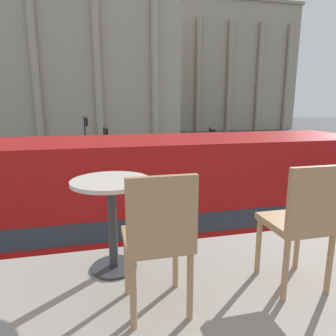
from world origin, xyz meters
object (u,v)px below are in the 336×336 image
(cafe_chair_1, at_px, (302,220))
(pedestrian_olive, at_px, (40,153))
(plaza_building_left, at_px, (45,64))
(traffic_light_near, at_px, (211,153))
(cafe_dining_table, at_px, (112,204))
(pedestrian_red, at_px, (88,194))
(cafe_chair_0, at_px, (158,236))
(traffic_light_far, at_px, (86,133))
(double_decker_bus, at_px, (147,212))
(pedestrian_grey, at_px, (101,183))
(traffic_light_mid, at_px, (106,144))
(plaza_building_right, at_px, (228,71))

(cafe_chair_1, distance_m, pedestrian_olive, 26.25)
(plaza_building_left, height_order, traffic_light_near, plaza_building_left)
(cafe_dining_table, bearing_deg, pedestrian_red, 93.15)
(cafe_chair_0, xyz_separation_m, traffic_light_far, (-1.20, 24.53, -1.60))
(cafe_chair_1, relative_size, traffic_light_far, 0.23)
(double_decker_bus, relative_size, traffic_light_far, 2.80)
(pedestrian_grey, bearing_deg, cafe_chair_1, 140.05)
(traffic_light_near, bearing_deg, cafe_chair_1, -108.94)
(traffic_light_near, height_order, pedestrian_olive, traffic_light_near)
(double_decker_bus, xyz_separation_m, cafe_chair_1, (0.21, -5.34, 1.86))
(plaza_building_left, xyz_separation_m, traffic_light_near, (12.14, -31.78, -7.92))
(double_decker_bus, relative_size, cafe_chair_0, 12.20)
(cafe_dining_table, distance_m, pedestrian_olive, 25.44)
(cafe_chair_1, height_order, traffic_light_mid, cafe_chair_1)
(cafe_chair_0, relative_size, traffic_light_near, 0.24)
(double_decker_bus, relative_size, pedestrian_red, 6.39)
(cafe_chair_0, xyz_separation_m, pedestrian_red, (-0.86, 11.75, -3.18))
(traffic_light_near, bearing_deg, pedestrian_grey, 169.89)
(plaza_building_left, bearing_deg, pedestrian_olive, -85.09)
(cafe_dining_table, height_order, pedestrian_grey, cafe_dining_table)
(plaza_building_right, relative_size, traffic_light_far, 6.00)
(double_decker_bus, xyz_separation_m, plaza_building_right, (26.44, 54.00, 9.58))
(pedestrian_red, distance_m, pedestrian_olive, 14.24)
(pedestrian_red, bearing_deg, plaza_building_right, -81.15)
(plaza_building_left, height_order, pedestrian_olive, plaza_building_left)
(cafe_chair_1, xyz_separation_m, pedestrian_olive, (-6.11, 25.32, -3.27))
(traffic_light_near, bearing_deg, double_decker_bus, -121.69)
(traffic_light_mid, relative_size, pedestrian_grey, 2.07)
(double_decker_bus, relative_size, traffic_light_near, 2.92)
(cafe_dining_table, xyz_separation_m, traffic_light_far, (-0.96, 23.94, -1.62))
(cafe_chair_0, distance_m, pedestrian_red, 12.20)
(cafe_chair_1, bearing_deg, pedestrian_grey, 99.13)
(pedestrian_grey, bearing_deg, pedestrian_olive, -21.97)
(double_decker_bus, bearing_deg, pedestrian_grey, 92.91)
(traffic_light_near, distance_m, pedestrian_red, 6.50)
(traffic_light_far, xyz_separation_m, pedestrian_grey, (0.99, -10.74, -1.64))
(pedestrian_grey, distance_m, pedestrian_olive, 12.55)
(traffic_light_mid, bearing_deg, cafe_chair_0, -90.75)
(pedestrian_grey, bearing_deg, traffic_light_mid, -49.61)
(cafe_dining_table, relative_size, traffic_light_far, 0.18)
(double_decker_bus, bearing_deg, cafe_dining_table, -106.15)
(traffic_light_mid, bearing_deg, pedestrian_red, -98.19)
(plaza_building_right, distance_m, pedestrian_olive, 48.20)
(traffic_light_near, height_order, traffic_light_far, traffic_light_far)
(cafe_chair_0, distance_m, plaza_building_right, 65.76)
(traffic_light_far, bearing_deg, cafe_dining_table, -87.71)
(pedestrian_grey, height_order, pedestrian_red, pedestrian_red)
(traffic_light_far, relative_size, pedestrian_red, 2.29)
(double_decker_bus, relative_size, cafe_dining_table, 15.21)
(double_decker_bus, height_order, plaza_building_right, plaza_building_right)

